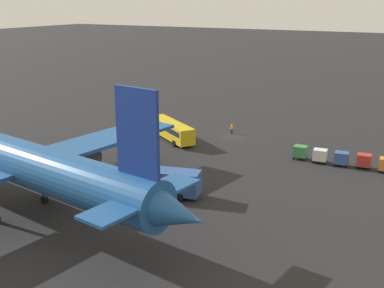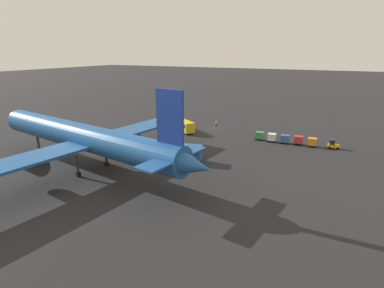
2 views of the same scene
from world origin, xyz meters
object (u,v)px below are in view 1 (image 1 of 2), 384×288
Objects in this scene: shuttle_bus_near at (171,129)px; airplane at (8,158)px; shuttle_bus_far at (156,179)px; cargo_cart_red at (364,160)px; worker_person at (232,129)px; cargo_cart_green at (300,152)px; cargo_cart_blue at (341,158)px; cargo_cart_white at (320,155)px.

airplane is at bearing 121.01° from shuttle_bus_near.
cargo_cart_red is at bearing -146.93° from shuttle_bus_far.
cargo_cart_red is at bearing 161.72° from worker_person.
airplane is 33.36m from shuttle_bus_near.
cargo_cart_green is at bearing -116.77° from airplane.
cargo_cart_red is 1.00× the size of cargo_cart_blue.
shuttle_bus_far is (-10.80, 21.68, 0.11)m from shuttle_bus_near.
cargo_cart_green is (-14.92, 8.26, 0.32)m from worker_person.
cargo_cart_red and cargo_cart_white have the same top height.
shuttle_bus_near reaches higher than cargo_cart_blue.
shuttle_bus_far is 5.32× the size of cargo_cart_white.
airplane reaches higher than shuttle_bus_far.
cargo_cart_white is at bearing -120.37° from airplane.
cargo_cart_white is (-26.73, -32.97, -4.90)m from airplane.
cargo_cart_white is 1.00× the size of cargo_cart_green.
cargo_cart_blue reaches higher than worker_person.
cargo_cart_red is 3.08m from cargo_cart_blue.
cargo_cart_red and cargo_cart_blue have the same top height.
airplane is 25.60× the size of cargo_cart_white.
airplane reaches higher than shuttle_bus_near.
cargo_cart_blue is (-17.67, -21.74, -0.78)m from shuttle_bus_far.
worker_person is 0.82× the size of cargo_cart_red.
shuttle_bus_far is at bearing -128.06° from airplane.
airplane is at bearing 50.97° from cargo_cart_white.
cargo_cart_red is 9.12m from cargo_cart_green.
cargo_cart_green is (9.11, 0.32, 0.00)m from cargo_cart_red.
airplane is 17.11m from shuttle_bus_far.
airplane is 25.60× the size of cargo_cart_red.
worker_person is at bearing -28.95° from cargo_cart_green.
shuttle_bus_near is 5.55× the size of cargo_cart_red.
shuttle_bus_near reaches higher than cargo_cart_green.
worker_person is at bearing -98.12° from shuttle_bus_near.
airplane is 41.16m from cargo_cart_green.
shuttle_bus_far is at bearing 50.89° from cargo_cart_blue.
worker_person is 25.32m from cargo_cart_red.
shuttle_bus_far is 30.39m from cargo_cart_red.
worker_person is 22.63m from cargo_cart_blue.
shuttle_bus_near is at bearing -77.47° from shuttle_bus_far.
cargo_cart_green is (-11.59, -21.91, -0.78)m from shuttle_bus_far.
shuttle_bus_far is 30.37m from worker_person.
shuttle_bus_near reaches higher than cargo_cart_red.
cargo_cart_red is at bearing -170.86° from cargo_cart_blue.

